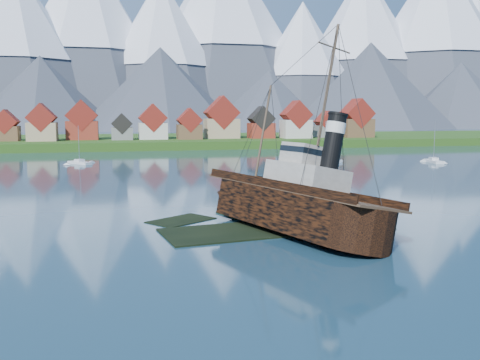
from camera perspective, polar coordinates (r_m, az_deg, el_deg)
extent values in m
plane|color=#1A384B|center=(64.63, 2.33, -5.03)|extent=(1400.00, 1400.00, 0.00)
cube|color=black|center=(62.08, 0.14, -5.84)|extent=(19.08, 11.42, 1.00)
cube|color=black|center=(70.21, 6.18, -4.39)|extent=(15.15, 9.76, 1.00)
cube|color=black|center=(73.71, 1.95, -3.71)|extent=(11.45, 9.06, 1.00)
cube|color=black|center=(67.97, 12.39, -4.94)|extent=(10.27, 8.34, 1.00)
cube|color=black|center=(68.77, -6.30, -4.65)|extent=(9.42, 8.68, 1.00)
cube|color=black|center=(74.53, 12.48, -3.81)|extent=(6.00, 4.00, 1.00)
cube|color=#234714|center=(231.85, -9.03, 3.79)|extent=(600.00, 80.00, 3.20)
cube|color=#3F3D38|center=(194.05, -8.20, 3.14)|extent=(600.00, 2.50, 2.00)
cube|color=brown|center=(217.49, -23.64, 4.57)|extent=(9.00, 8.00, 5.50)
cube|color=maroon|center=(217.37, -23.70, 5.72)|extent=(9.16, 8.16, 9.16)
cube|color=tan|center=(212.54, -20.34, 4.85)|extent=(10.50, 9.00, 6.80)
cube|color=maroon|center=(212.42, -20.40, 6.27)|extent=(10.69, 9.18, 10.69)
cube|color=maroon|center=(217.26, -16.47, 5.10)|extent=(12.00, 8.50, 7.20)
cube|color=maroon|center=(217.15, -16.52, 6.62)|extent=(12.22, 8.67, 12.22)
cube|color=slate|center=(212.00, -12.47, 4.85)|extent=(8.00, 7.00, 4.80)
cube|color=black|center=(211.88, -12.49, 5.89)|extent=(8.15, 7.14, 8.15)
cube|color=beige|center=(215.47, -9.28, 5.18)|extent=(11.00, 9.50, 6.40)
cube|color=maroon|center=(215.35, -9.31, 6.56)|extent=(11.20, 9.69, 11.20)
cube|color=brown|center=(212.94, -5.43, 5.14)|extent=(9.50, 8.00, 5.80)
cube|color=maroon|center=(212.82, -5.44, 6.38)|extent=(9.67, 8.16, 9.67)
cube|color=tan|center=(220.16, -1.98, 5.52)|extent=(13.50, 10.00, 8.00)
cube|color=maroon|center=(220.05, -1.99, 7.20)|extent=(13.75, 10.20, 13.75)
cube|color=maroon|center=(220.97, 2.26, 5.29)|extent=(10.00, 8.50, 6.20)
cube|color=black|center=(220.86, 2.27, 6.56)|extent=(10.18, 8.67, 10.18)
cube|color=beige|center=(222.26, 5.97, 5.44)|extent=(11.50, 9.00, 7.50)
cube|color=maroon|center=(222.15, 5.99, 6.94)|extent=(11.71, 9.18, 11.71)
cube|color=slate|center=(231.36, 9.16, 5.15)|extent=(9.00, 7.50, 5.00)
cube|color=maroon|center=(231.25, 9.18, 6.17)|extent=(9.16, 7.65, 9.16)
cube|color=brown|center=(234.76, 12.30, 5.45)|extent=(12.50, 10.00, 7.80)
cube|color=maroon|center=(234.66, 12.34, 6.95)|extent=(12.73, 10.20, 12.73)
cone|color=#2D333D|center=(525.79, -22.87, 13.20)|extent=(180.00, 180.00, 150.00)
cone|color=white|center=(530.01, -23.04, 16.42)|extent=(111.60, 111.60, 90.00)
cone|color=#2D333D|center=(561.22, -16.00, 14.62)|extent=(210.00, 210.00, 180.00)
cone|color=#2D333D|center=(535.90, -8.36, 13.29)|extent=(170.00, 170.00, 145.00)
cone|color=white|center=(539.74, -8.42, 16.35)|extent=(105.40, 105.40, 87.00)
cone|color=#2D333D|center=(593.58, -1.80, 15.44)|extent=(240.00, 240.00, 200.00)
cone|color=#2D333D|center=(555.33, 6.63, 12.07)|extent=(150.00, 150.00, 125.00)
cone|color=white|center=(557.99, 6.67, 14.63)|extent=(93.00, 93.00, 75.00)
cone|color=#2D333D|center=(616.01, 12.90, 13.56)|extent=(200.00, 200.00, 170.00)
cone|color=white|center=(620.75, 13.00, 16.68)|extent=(124.00, 124.00, 102.00)
cone|color=#2D333D|center=(643.26, 20.15, 13.93)|extent=(230.00, 230.00, 190.00)
cone|color=white|center=(649.03, 20.30, 17.26)|extent=(142.60, 142.60, 114.00)
cone|color=#2D333D|center=(705.58, 23.57, 11.71)|extent=(180.00, 180.00, 155.00)
cone|color=white|center=(708.96, 23.71, 14.21)|extent=(111.60, 111.60, 93.00)
cone|color=#2D333D|center=(438.23, -20.42, 8.57)|extent=(120.00, 120.00, 58.00)
cone|color=#2D333D|center=(431.75, -8.43, 9.50)|extent=(136.00, 136.00, 66.00)
cone|color=#2D333D|center=(452.11, 3.11, 8.45)|extent=(110.00, 110.00, 50.00)
cone|color=#2D333D|center=(482.87, 13.68, 9.67)|extent=(150.00, 150.00, 75.00)
cone|color=#2D333D|center=(530.01, 22.41, 8.29)|extent=(124.00, 124.00, 60.00)
cube|color=black|center=(62.32, 5.21, -3.29)|extent=(7.40, 21.30, 4.44)
cone|color=black|center=(75.37, 1.89, -1.42)|extent=(7.40, 7.40, 7.40)
cylinder|color=black|center=(52.54, 8.90, -5.34)|extent=(7.40, 7.40, 4.44)
cube|color=#4C3826|center=(61.94, 5.24, -1.18)|extent=(7.25, 28.10, 0.26)
cube|color=black|center=(60.85, 2.07, -0.85)|extent=(0.21, 27.22, 0.95)
cube|color=black|center=(63.08, 8.30, -0.63)|extent=(0.21, 27.22, 0.95)
cube|color=#ADA89E|center=(60.24, 5.73, 0.10)|extent=(5.49, 8.98, 3.17)
cube|color=#ADA89E|center=(60.95, 5.44, 2.78)|extent=(3.80, 4.23, 2.32)
cylinder|color=black|center=(56.56, 6.94, 4.24)|extent=(2.01, 2.01, 5.92)
cylinder|color=silver|center=(56.50, 6.96, 5.73)|extent=(2.11, 2.11, 1.16)
cylinder|color=#473828|center=(69.38, 3.08, 5.10)|extent=(0.30, 0.30, 12.68)
cylinder|color=#473828|center=(58.86, 6.21, 10.44)|extent=(0.34, 0.34, 13.73)
cube|color=silver|center=(148.29, -16.74, 1.68)|extent=(6.68, 7.77, 1.10)
cube|color=silver|center=(148.22, -16.75, 2.02)|extent=(2.85, 2.93, 0.64)
cylinder|color=gray|center=(147.90, -16.82, 3.73)|extent=(0.13, 0.13, 9.52)
cube|color=silver|center=(155.00, 19.93, 1.79)|extent=(3.80, 8.92, 1.22)
cube|color=silver|center=(154.91, 19.95, 2.15)|extent=(2.34, 2.75, 0.71)
cylinder|color=gray|center=(154.59, 20.03, 3.97)|extent=(0.14, 0.14, 10.60)
cube|color=silver|center=(151.43, 9.06, 2.02)|extent=(7.15, 10.01, 1.21)
cube|color=silver|center=(151.35, 9.07, 2.38)|extent=(3.32, 3.55, 0.71)
cylinder|color=gray|center=(151.02, 9.11, 4.22)|extent=(0.14, 0.14, 10.47)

